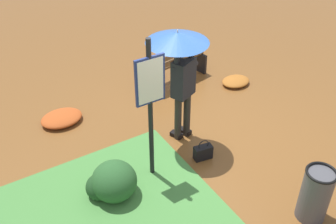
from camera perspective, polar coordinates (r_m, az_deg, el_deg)
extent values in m
plane|color=brown|center=(7.03, 3.64, -3.70)|extent=(18.00, 18.00, 0.00)
cylinder|color=#2D2823|center=(6.84, 2.70, -0.37)|extent=(0.12, 0.12, 0.86)
cylinder|color=#2D2823|center=(6.76, 1.43, -0.83)|extent=(0.12, 0.12, 0.86)
cube|color=black|center=(7.10, 2.43, -2.76)|extent=(0.19, 0.25, 0.08)
cube|color=black|center=(7.03, 1.21, -3.24)|extent=(0.19, 0.25, 0.08)
cube|color=#232328|center=(6.39, 2.21, 4.86)|extent=(0.44, 0.37, 0.64)
sphere|color=tan|center=(6.17, 2.30, 8.55)|extent=(0.20, 0.20, 0.20)
ellipsoid|color=black|center=(6.16, 2.31, 8.80)|extent=(0.20, 0.20, 0.15)
cylinder|color=#232328|center=(6.42, 3.74, 7.08)|extent=(0.18, 0.13, 0.18)
cylinder|color=#232328|center=(6.36, 3.42, 7.74)|extent=(0.24, 0.11, 0.33)
cube|color=black|center=(6.24, 2.89, 8.64)|extent=(0.07, 0.04, 0.14)
cylinder|color=#232328|center=(6.19, 1.02, 6.36)|extent=(0.11, 0.10, 0.09)
cylinder|color=#232328|center=(6.15, 1.20, 7.09)|extent=(0.10, 0.09, 0.23)
cylinder|color=#A5A5AD|center=(6.01, 1.32, 9.74)|extent=(0.02, 0.02, 0.41)
cone|color=#264C8C|center=(5.97, 1.33, 10.57)|extent=(0.96, 0.96, 0.16)
sphere|color=#A5A5AD|center=(5.92, 1.35, 11.53)|extent=(0.02, 0.02, 0.02)
cylinder|color=black|center=(5.62, -2.50, -0.28)|extent=(0.07, 0.07, 2.30)
cube|color=navy|center=(5.31, -2.57, 4.48)|extent=(0.44, 0.04, 0.70)
cube|color=silver|center=(5.29, -2.47, 4.39)|extent=(0.38, 0.01, 0.64)
cube|color=black|center=(6.56, 4.99, -5.75)|extent=(0.32, 0.18, 0.24)
torus|color=black|center=(6.46, 5.06, -4.68)|extent=(0.18, 0.04, 0.18)
cube|color=black|center=(8.90, 4.54, 7.05)|extent=(0.12, 0.36, 0.44)
cube|color=black|center=(8.30, -2.71, 4.88)|extent=(0.12, 0.36, 0.44)
cube|color=brown|center=(8.56, 0.62, 7.75)|extent=(1.40, 0.35, 0.04)
cube|color=brown|center=(8.47, 1.06, 7.43)|extent=(1.40, 0.35, 0.04)
cube|color=brown|center=(8.38, 1.50, 7.10)|extent=(1.40, 0.35, 0.04)
cube|color=brown|center=(8.30, 1.70, 7.57)|extent=(1.38, 0.29, 0.10)
cube|color=brown|center=(8.23, 1.72, 8.43)|extent=(1.38, 0.29, 0.10)
cylinder|color=#4C4C51|center=(5.83, 20.16, -11.06)|extent=(0.40, 0.40, 0.80)
torus|color=black|center=(5.55, 21.02, -8.07)|extent=(0.42, 0.42, 0.04)
ellipsoid|color=#285628|center=(5.87, -7.64, -9.71)|extent=(0.66, 0.66, 0.59)
ellipsoid|color=#1E421E|center=(5.95, -9.72, -10.46)|extent=(0.39, 0.39, 0.39)
ellipsoid|color=#A86023|center=(8.59, 9.59, 4.33)|extent=(0.61, 0.49, 0.13)
ellipsoid|color=#B74C1E|center=(7.60, -14.87, -0.84)|extent=(0.75, 0.60, 0.17)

